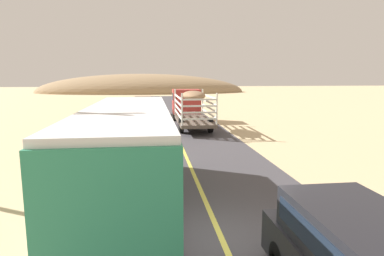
# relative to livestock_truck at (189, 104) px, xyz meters

# --- Properties ---
(ground_plane) EXTENTS (240.00, 240.00, 0.00)m
(ground_plane) POSITION_rel_livestock_truck_xyz_m (-1.48, -20.64, -1.79)
(ground_plane) COLOR #CCB284
(road_surface) EXTENTS (8.00, 120.00, 0.02)m
(road_surface) POSITION_rel_livestock_truck_xyz_m (-1.48, -20.64, -1.78)
(road_surface) COLOR #423F44
(road_surface) RESTS_ON ground
(road_centre_line) EXTENTS (0.16, 117.60, 0.00)m
(road_centre_line) POSITION_rel_livestock_truck_xyz_m (-1.48, -20.64, -1.77)
(road_centre_line) COLOR #D8CC4C
(road_centre_line) RESTS_ON road_surface
(livestock_truck) EXTENTS (2.53, 9.70, 3.02)m
(livestock_truck) POSITION_rel_livestock_truck_xyz_m (0.00, 0.00, 0.00)
(livestock_truck) COLOR #B2332D
(livestock_truck) RESTS_ON road_surface
(bus) EXTENTS (2.54, 10.00, 3.21)m
(bus) POSITION_rel_livestock_truck_xyz_m (-3.97, -18.09, -0.04)
(bus) COLOR #2D8C66
(bus) RESTS_ON road_surface
(car_far) EXTENTS (1.90, 4.62, 1.93)m
(car_far) POSITION_rel_livestock_truck_xyz_m (-4.14, 7.27, -0.70)
(car_far) COLOR #8C7259
(car_far) RESTS_ON road_surface
(distant_hill) EXTENTS (52.10, 23.22, 9.24)m
(distant_hill) POSITION_rel_livestock_truck_xyz_m (-5.62, 56.37, -1.79)
(distant_hill) COLOR #997C5A
(distant_hill) RESTS_ON ground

